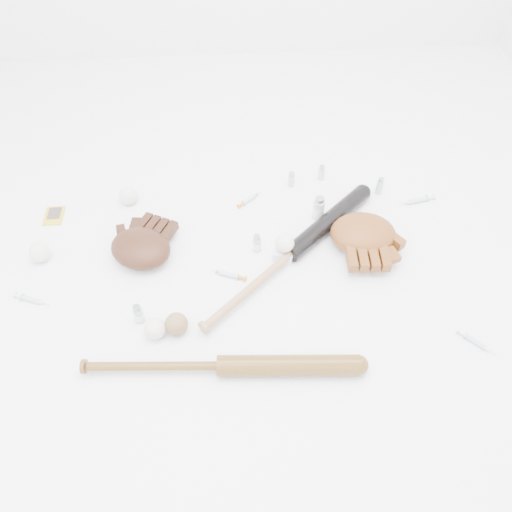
{
  "coord_description": "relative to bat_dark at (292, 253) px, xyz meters",
  "views": [
    {
      "loc": [
        -0.03,
        -1.08,
        1.35
      ],
      "look_at": [
        0.05,
        0.0,
        0.06
      ],
      "focal_mm": 35.0,
      "sensor_mm": 36.0,
      "label": 1
    }
  ],
  "objects": [
    {
      "name": "baseball_on_pedestal",
      "position": [
        -0.03,
        0.01,
        0.04
      ],
      "size": [
        0.07,
        0.07,
        0.07
      ],
      "primitive_type": "sphere",
      "color": "silver",
      "rests_on": "pedestal"
    },
    {
      "name": "syringe_0",
      "position": [
        -0.88,
        -0.12,
        -0.02
      ],
      "size": [
        0.14,
        0.08,
        0.02
      ],
      "primitive_type": null,
      "rotation": [
        0.0,
        0.0,
        -0.38
      ],
      "color": "#ADBCC6",
      "rests_on": "ground"
    },
    {
      "name": "baseball_left",
      "position": [
        -0.88,
        0.06,
        0.0
      ],
      "size": [
        0.07,
        0.07,
        0.07
      ],
      "primitive_type": "sphere",
      "color": "silver",
      "rests_on": "ground"
    },
    {
      "name": "syringe_2",
      "position": [
        -0.13,
        0.31,
        -0.02
      ],
      "size": [
        0.12,
        0.11,
        0.02
      ],
      "primitive_type": null,
      "rotation": [
        0.0,
        0.0,
        0.7
      ],
      "color": "#ADBCC6",
      "rests_on": "ground"
    },
    {
      "name": "baseball_mid",
      "position": [
        -0.46,
        -0.28,
        0.0
      ],
      "size": [
        0.07,
        0.07,
        0.07
      ],
      "primitive_type": "sphere",
      "color": "silver",
      "rests_on": "ground"
    },
    {
      "name": "syringe_3",
      "position": [
        0.52,
        -0.38,
        -0.02
      ],
      "size": [
        0.12,
        0.12,
        0.02
      ],
      "primitive_type": null,
      "rotation": [
        0.0,
        0.0,
        -0.81
      ],
      "color": "#ADBCC6",
      "rests_on": "ground"
    },
    {
      "name": "syringe_1",
      "position": [
        -0.22,
        -0.06,
        -0.02
      ],
      "size": [
        0.15,
        0.08,
        0.02
      ],
      "primitive_type": null,
      "rotation": [
        0.0,
        0.0,
        2.76
      ],
      "color": "#ADBCC6",
      "rests_on": "ground"
    },
    {
      "name": "vial_0",
      "position": [
        0.04,
        0.38,
        0.0
      ],
      "size": [
        0.03,
        0.03,
        0.07
      ],
      "primitive_type": "cylinder",
      "color": "#ADB7BE",
      "rests_on": "ground"
    },
    {
      "name": "vial_1",
      "position": [
        0.17,
        0.42,
        0.0
      ],
      "size": [
        0.03,
        0.03,
        0.07
      ],
      "primitive_type": "cylinder",
      "color": "#ADB7BE",
      "rests_on": "ground"
    },
    {
      "name": "vial_4",
      "position": [
        -0.51,
        -0.22,
        0.01
      ],
      "size": [
        0.03,
        0.03,
        0.08
      ],
      "primitive_type": "cylinder",
      "color": "#ADB7BE",
      "rests_on": "ground"
    },
    {
      "name": "trading_card",
      "position": [
        -0.88,
        0.27,
        -0.03
      ],
      "size": [
        0.07,
        0.1,
        0.01
      ],
      "primitive_type": "cube",
      "rotation": [
        0.0,
        0.0,
        -0.01
      ],
      "color": "gold",
      "rests_on": "ground"
    },
    {
      "name": "pedestal",
      "position": [
        -0.03,
        0.01,
        -0.01
      ],
      "size": [
        0.09,
        0.09,
        0.04
      ],
      "primitive_type": "cube",
      "rotation": [
        0.0,
        0.0,
        -0.35
      ],
      "color": "white",
      "rests_on": "ground"
    },
    {
      "name": "vial_3",
      "position": [
        0.12,
        0.2,
        0.02
      ],
      "size": [
        0.04,
        0.04,
        0.1
      ],
      "primitive_type": "cylinder",
      "color": "#ADB7BE",
      "rests_on": "ground"
    },
    {
      "name": "bat_wood",
      "position": [
        -0.26,
        -0.42,
        -0.0
      ],
      "size": [
        0.85,
        0.12,
        0.06
      ],
      "primitive_type": null,
      "rotation": [
        0.0,
        0.0,
        -0.07
      ],
      "color": "brown",
      "rests_on": "ground"
    },
    {
      "name": "vial_5",
      "position": [
        0.38,
        0.32,
        0.0
      ],
      "size": [
        0.03,
        0.03,
        0.07
      ],
      "primitive_type": "cylinder",
      "color": "#ADB7BE",
      "rests_on": "ground"
    },
    {
      "name": "glove_tan",
      "position": [
        0.26,
        0.06,
        0.02
      ],
      "size": [
        0.29,
        0.29,
        0.1
      ],
      "primitive_type": null,
      "rotation": [
        0.0,
        0.0,
        3.09
      ],
      "color": "brown",
      "rests_on": "ground"
    },
    {
      "name": "vial_2",
      "position": [
        -0.12,
        0.05,
        0.0
      ],
      "size": [
        0.03,
        0.03,
        0.07
      ],
      "primitive_type": "cylinder",
      "color": "#ADB7BE",
      "rests_on": "ground"
    },
    {
      "name": "syringe_4",
      "position": [
        0.52,
        0.25,
        -0.02
      ],
      "size": [
        0.17,
        0.06,
        0.02
      ],
      "primitive_type": null,
      "rotation": [
        0.0,
        0.0,
        3.36
      ],
      "color": "#ADBCC6",
      "rests_on": "ground"
    },
    {
      "name": "glove_dark",
      "position": [
        -0.52,
        0.05,
        0.01
      ],
      "size": [
        0.35,
        0.35,
        0.09
      ],
      "primitive_type": null,
      "rotation": [
        0.0,
        0.0,
        -0.48
      ],
      "color": "#341A0E",
      "rests_on": "ground"
    },
    {
      "name": "baseball_aged",
      "position": [
        -0.39,
        -0.27,
        0.0
      ],
      "size": [
        0.07,
        0.07,
        0.07
      ],
      "primitive_type": "sphere",
      "color": "olive",
      "rests_on": "ground"
    },
    {
      "name": "baseball_upper",
      "position": [
        -0.59,
        0.33,
        0.0
      ],
      "size": [
        0.07,
        0.07,
        0.07
      ],
      "primitive_type": "sphere",
      "color": "silver",
      "rests_on": "ground"
    },
    {
      "name": "bat_dark",
      "position": [
        0.0,
        0.0,
        0.0
      ],
      "size": [
        0.7,
        0.66,
        0.07
      ],
      "primitive_type": null,
      "rotation": [
        0.0,
        0.0,
        0.75
      ],
      "color": "black",
      "rests_on": "ground"
    }
  ]
}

